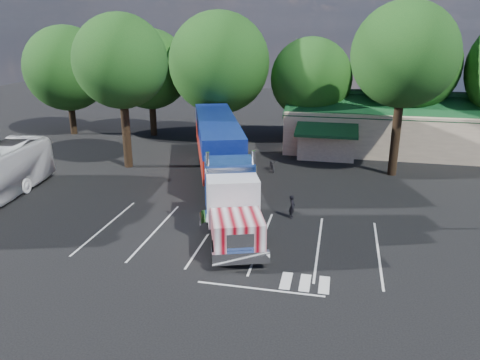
% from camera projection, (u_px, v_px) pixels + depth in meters
% --- Properties ---
extents(ground, '(120.00, 120.00, 0.00)m').
position_uv_depth(ground, '(231.00, 200.00, 32.69)').
color(ground, black).
rests_on(ground, ground).
extents(event_hall, '(24.20, 14.12, 5.55)m').
position_uv_depth(event_hall, '(409.00, 126.00, 45.71)').
color(event_hall, beige).
rests_on(event_hall, ground).
extents(tree_row_a, '(9.00, 9.00, 11.68)m').
position_uv_depth(tree_row_a, '(67.00, 68.00, 50.16)').
color(tree_row_a, black).
rests_on(tree_row_a, ground).
extents(tree_row_b, '(8.40, 8.40, 11.35)m').
position_uv_depth(tree_row_b, '(150.00, 69.00, 49.56)').
color(tree_row_b, black).
rests_on(tree_row_b, ground).
extents(tree_row_c, '(10.00, 10.00, 13.05)m').
position_uv_depth(tree_row_c, '(219.00, 63.00, 46.17)').
color(tree_row_c, black).
rests_on(tree_row_c, ground).
extents(tree_row_d, '(8.00, 8.00, 10.60)m').
position_uv_depth(tree_row_d, '(311.00, 79.00, 46.01)').
color(tree_row_d, black).
rests_on(tree_row_d, ground).
extents(tree_row_e, '(9.60, 9.60, 12.90)m').
position_uv_depth(tree_row_e, '(408.00, 64.00, 44.18)').
color(tree_row_e, black).
rests_on(tree_row_e, ground).
extents(tree_near_left, '(7.60, 7.60, 12.65)m').
position_uv_depth(tree_near_left, '(121.00, 62.00, 37.58)').
color(tree_near_left, black).
rests_on(tree_near_left, ground).
extents(tree_near_right, '(8.00, 8.00, 13.50)m').
position_uv_depth(tree_near_right, '(404.00, 55.00, 35.24)').
color(tree_near_right, black).
rests_on(tree_near_right, ground).
extents(semi_truck, '(10.30, 22.95, 4.88)m').
position_uv_depth(semi_truck, '(220.00, 152.00, 34.32)').
color(semi_truck, black).
rests_on(semi_truck, ground).
extents(woman, '(0.36, 0.55, 1.51)m').
position_uv_depth(woman, '(292.00, 207.00, 29.45)').
color(woman, black).
rests_on(woman, ground).
extents(bicycle, '(1.20, 2.03, 1.01)m').
position_uv_depth(bicycle, '(272.00, 165.00, 39.00)').
color(bicycle, black).
rests_on(bicycle, ground).
extents(silver_sedan, '(4.05, 2.48, 1.26)m').
position_uv_depth(silver_sedan, '(393.00, 150.00, 43.03)').
color(silver_sedan, '#B0B2B8').
rests_on(silver_sedan, ground).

